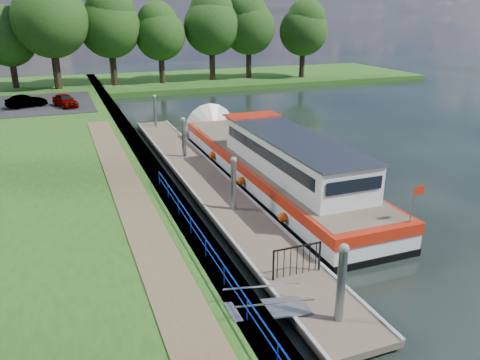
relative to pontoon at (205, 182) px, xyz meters
name	(u,v)px	position (x,y,z in m)	size (l,w,h in m)	color
ground	(328,321)	(0.00, -13.00, -0.18)	(160.00, 160.00, 0.00)	black
bank_edge	(152,173)	(-2.55, 2.00, 0.20)	(1.10, 90.00, 0.78)	#473D2D
far_bank	(205,80)	(12.00, 39.00, 0.12)	(60.00, 18.00, 0.60)	#245117
footpath	(141,219)	(-4.40, -5.00, 0.62)	(1.60, 40.00, 0.05)	brown
carpark	(15,105)	(-11.00, 25.00, 0.62)	(14.00, 12.00, 0.06)	black
blue_fence	(214,256)	(-2.75, -10.00, 1.13)	(0.04, 18.04, 0.72)	#0C2DBF
pontoon	(205,182)	(0.00, 0.00, 0.00)	(2.50, 30.00, 0.56)	brown
mooring_piles	(205,164)	(0.00, 0.00, 1.10)	(0.30, 27.30, 3.55)	gray
gangway	(268,308)	(-1.85, -12.50, 0.44)	(2.58, 1.00, 0.92)	#A5A8AD
gate_panel	(297,256)	(0.00, -10.80, 0.97)	(1.85, 0.05, 1.15)	black
barge	(267,161)	(3.60, -0.30, 0.90)	(4.36, 21.15, 4.78)	black
horizon_trees	(99,22)	(-1.61, 35.68, 7.76)	(54.38, 10.03, 12.87)	#332316
car_a	(65,100)	(-6.54, 22.42, 1.24)	(1.40, 3.48, 1.18)	#999999
car_b	(26,101)	(-9.86, 23.36, 1.22)	(1.20, 3.44, 1.13)	#999999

